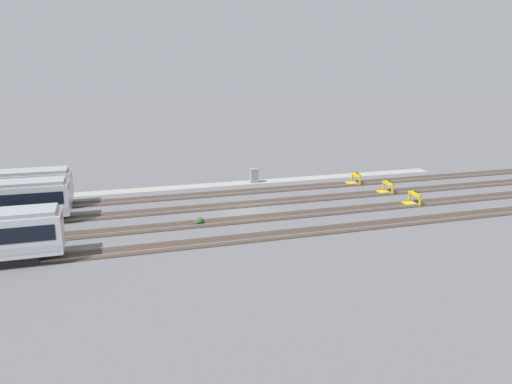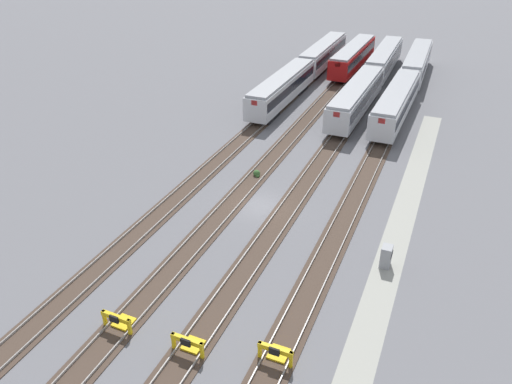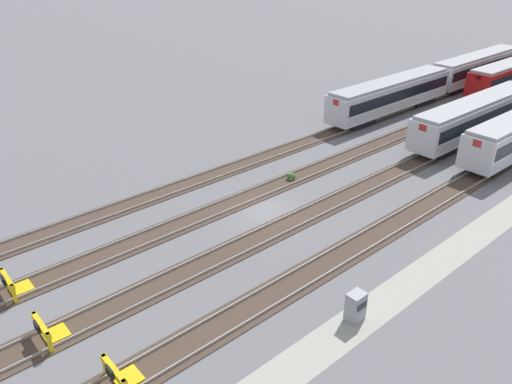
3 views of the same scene
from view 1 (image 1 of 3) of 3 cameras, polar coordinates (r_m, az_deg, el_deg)
The scene contains 11 objects.
ground_plane at distance 46.00m, azimuth -1.04°, elevation -2.25°, with size 400.00×400.00×0.00m, color slate.
service_walkway at distance 56.51m, azimuth -4.23°, elevation 0.87°, with size 54.00×2.00×0.01m, color #9E9E93.
rail_track_nearest at distance 52.53m, azimuth -3.18°, elevation -0.11°, with size 90.00×2.23×0.21m.
rail_track_near_inner at distance 48.15m, azimuth -1.82°, elevation -1.44°, with size 90.00×2.24×0.21m.
rail_track_middle at distance 43.84m, azimuth -0.18°, elevation -3.03°, with size 90.00×2.24×0.21m.
rail_track_far_inner at distance 39.62m, azimuth 1.82°, elevation -4.97°, with size 90.00×2.23×0.21m.
bumper_stop_nearest_track at distance 57.66m, azimuth 11.14°, elevation 1.43°, with size 1.35×2.00×1.22m.
bumper_stop_near_inner_track at distance 54.36m, azimuth 14.64°, elevation 0.44°, with size 1.36×2.00×1.22m.
bumper_stop_middle_track at distance 50.60m, azimuth 17.44°, elevation -0.78°, with size 1.37×2.01×1.22m.
electrical_cabinet at distance 57.16m, azimuth -0.22°, elevation 1.89°, with size 0.90×0.73×1.60m.
weed_clump at distance 42.67m, azimuth -6.50°, elevation -3.35°, with size 0.92×0.70×0.64m.
Camera 1 is at (12.28, 42.33, 13.16)m, focal length 35.00 mm.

